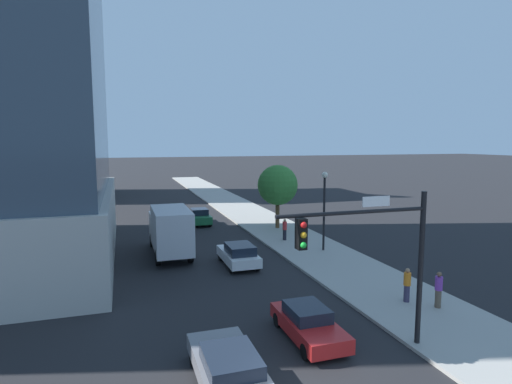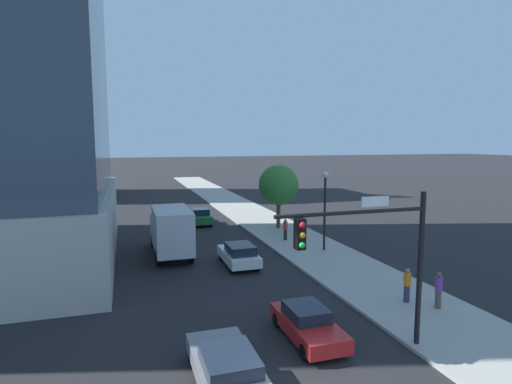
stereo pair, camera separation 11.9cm
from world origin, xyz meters
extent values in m
cube|color=#9E9B93|center=(8.05, 20.00, 0.07)|extent=(5.41, 120.00, 0.15)
cube|color=gray|center=(-14.29, 55.38, 15.89)|extent=(14.01, 13.41, 31.78)
cube|color=red|center=(-10.09, 51.36, 18.90)|extent=(0.90, 0.90, 37.81)
cylinder|color=black|center=(5.74, 3.00, 3.09)|extent=(0.20, 0.20, 5.88)
cylinder|color=black|center=(2.82, 3.00, 5.39)|extent=(5.85, 0.14, 0.14)
cube|color=black|center=(0.81, 3.00, 4.77)|extent=(0.32, 0.36, 1.05)
sphere|color=red|center=(0.81, 2.81, 5.11)|extent=(0.22, 0.22, 0.22)
sphere|color=orange|center=(0.81, 2.81, 4.77)|extent=(0.22, 0.22, 0.22)
sphere|color=green|center=(0.81, 2.81, 4.43)|extent=(0.22, 0.22, 0.22)
cube|color=white|center=(3.70, 3.00, 5.74)|extent=(1.10, 0.04, 0.36)
cylinder|color=black|center=(8.64, 16.49, 2.74)|extent=(0.16, 0.16, 5.19)
sphere|color=silver|center=(8.64, 16.49, 5.52)|extent=(0.44, 0.44, 0.44)
cylinder|color=brown|center=(8.26, 24.71, 1.40)|extent=(0.36, 0.36, 2.51)
sphere|color=#387F33|center=(8.26, 24.71, 4.00)|extent=(3.57, 3.57, 3.57)
cube|color=#1E6638|center=(2.01, 29.24, 0.62)|extent=(1.77, 4.09, 0.69)
cube|color=#19212D|center=(2.01, 29.08, 1.23)|extent=(1.49, 1.73, 0.55)
cylinder|color=black|center=(1.23, 30.63, 0.33)|extent=(0.22, 0.65, 0.65)
cylinder|color=black|center=(2.79, 30.63, 0.33)|extent=(0.22, 0.65, 0.65)
cylinder|color=black|center=(1.23, 27.85, 0.33)|extent=(0.22, 0.65, 0.65)
cylinder|color=black|center=(2.79, 27.85, 0.33)|extent=(0.22, 0.65, 0.65)
cube|color=silver|center=(2.01, 15.30, 0.60)|extent=(1.87, 4.15, 0.60)
cube|color=#19212D|center=(2.01, 14.85, 1.18)|extent=(1.57, 2.12, 0.56)
cylinder|color=black|center=(1.19, 16.71, 0.35)|extent=(0.22, 0.70, 0.70)
cylinder|color=black|center=(2.83, 16.71, 0.35)|extent=(0.22, 0.70, 0.70)
cylinder|color=black|center=(1.19, 13.89, 0.35)|extent=(0.22, 0.70, 0.70)
cylinder|color=black|center=(2.83, 13.89, 0.35)|extent=(0.22, 0.70, 0.70)
cube|color=red|center=(2.01, 4.82, 0.54)|extent=(1.73, 4.19, 0.58)
cube|color=#19212D|center=(2.01, 4.98, 1.08)|extent=(1.45, 1.87, 0.49)
cylinder|color=black|center=(1.25, 6.25, 0.30)|extent=(0.22, 0.60, 0.60)
cylinder|color=black|center=(2.77, 6.25, 0.30)|extent=(0.22, 0.60, 0.60)
cylinder|color=black|center=(1.25, 3.40, 0.30)|extent=(0.22, 0.60, 0.60)
cylinder|color=black|center=(2.77, 3.40, 0.30)|extent=(0.22, 0.60, 0.60)
cube|color=slate|center=(-1.83, 2.75, 0.58)|extent=(1.95, 4.50, 0.57)
cube|color=#19212D|center=(-1.83, 2.27, 1.09)|extent=(1.64, 2.12, 0.46)
cylinder|color=black|center=(-2.69, 4.28, 0.35)|extent=(0.22, 0.69, 0.69)
cylinder|color=black|center=(-0.97, 4.28, 0.35)|extent=(0.22, 0.69, 0.69)
cube|color=silver|center=(-1.83, 21.75, 1.59)|extent=(2.34, 2.01, 1.96)
cube|color=silver|center=(-1.83, 18.10, 2.00)|extent=(2.34, 5.01, 2.77)
cylinder|color=black|center=(-2.86, 21.75, 0.51)|extent=(0.30, 1.02, 1.02)
cylinder|color=black|center=(-0.80, 21.75, 0.51)|extent=(0.30, 1.02, 1.02)
cylinder|color=black|center=(-2.86, 16.84, 0.51)|extent=(0.30, 1.02, 1.02)
cylinder|color=black|center=(-0.80, 16.84, 0.51)|extent=(0.30, 1.02, 1.02)
cylinder|color=black|center=(7.14, 20.17, 0.56)|extent=(0.28, 0.28, 0.82)
cylinder|color=red|center=(7.14, 20.17, 1.29)|extent=(0.34, 0.34, 0.63)
sphere|color=#997051|center=(7.14, 20.17, 1.72)|extent=(0.22, 0.22, 0.22)
cylinder|color=brown|center=(8.97, 5.55, 0.57)|extent=(0.28, 0.28, 0.83)
cylinder|color=purple|center=(8.97, 5.55, 1.31)|extent=(0.34, 0.34, 0.64)
sphere|color=brown|center=(8.97, 5.55, 1.74)|extent=(0.23, 0.23, 0.23)
cylinder|color=#38334C|center=(8.04, 6.59, 0.56)|extent=(0.28, 0.28, 0.81)
cylinder|color=orange|center=(8.04, 6.59, 1.28)|extent=(0.34, 0.34, 0.63)
sphere|color=#997051|center=(8.04, 6.59, 1.70)|extent=(0.22, 0.22, 0.22)
camera|label=1|loc=(-4.85, -9.56, 7.86)|focal=29.22mm
camera|label=2|loc=(-4.73, -9.60, 7.86)|focal=29.22mm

